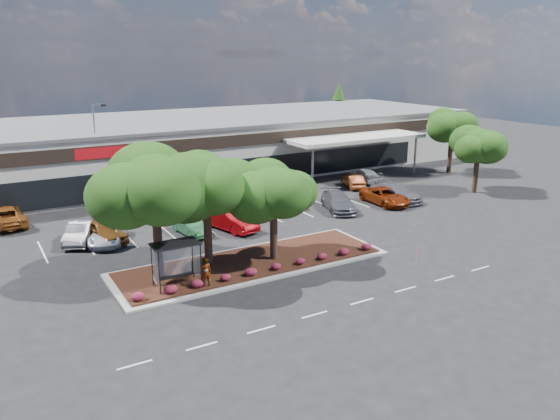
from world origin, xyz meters
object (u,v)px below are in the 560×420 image
survey_stake (417,257)px  car_0 (81,232)px  light_pole (98,157)px  car_1 (103,230)px

survey_stake → car_0: (-17.82, 15.91, 0.13)m
light_pole → car_1: (-2.82, -12.87, -3.09)m
car_1 → survey_stake: bearing=-57.0°
car_0 → light_pole: bearing=94.8°
survey_stake → car_0: 23.89m
survey_stake → car_0: bearing=138.3°
light_pole → car_1: light_pole is taller
survey_stake → car_0: car_0 is taller
light_pole → survey_stake: 31.37m
survey_stake → car_1: size_ratio=0.20×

